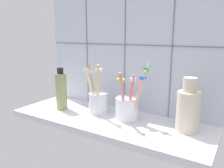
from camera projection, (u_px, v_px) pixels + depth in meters
The scene contains 6 objects.
counter_slab at pixel (108, 121), 70.66cm from camera, with size 64.00×22.00×2.00cm, color silver.
tile_wall_back at pixel (126, 50), 75.89cm from camera, with size 64.00×2.20×45.00cm.
toothbrush_cup_left at pixel (98, 101), 74.54cm from camera, with size 9.78×7.54×17.05cm.
toothbrush_cup_right at pixel (128, 106), 68.70cm from camera, with size 10.48×12.47×18.00cm.
ceramic_vase at pixel (188, 109), 59.93cm from camera, with size 6.15×6.15×14.89cm.
soap_bottle at pixel (61, 90), 77.92cm from camera, with size 3.89×3.89×14.68cm.
Camera 1 is at (36.00, -55.74, 28.03)cm, focal length 35.82 mm.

